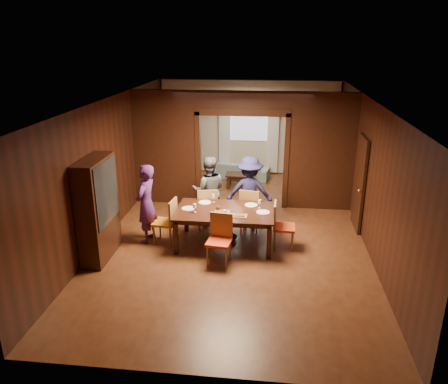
# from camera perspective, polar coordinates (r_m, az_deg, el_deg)

# --- Properties ---
(floor) EXTENTS (9.00, 9.00, 0.00)m
(floor) POSITION_cam_1_polar(r_m,az_deg,el_deg) (9.86, 1.55, -5.02)
(floor) COLOR #492814
(floor) RESTS_ON ground
(ceiling) EXTENTS (5.50, 9.00, 0.02)m
(ceiling) POSITION_cam_1_polar(r_m,az_deg,el_deg) (9.04, 1.72, 11.92)
(ceiling) COLOR silver
(ceiling) RESTS_ON room_walls
(room_walls) EXTENTS (5.52, 9.01, 2.90)m
(room_walls) POSITION_cam_1_polar(r_m,az_deg,el_deg) (11.15, 2.47, 6.11)
(room_walls) COLOR black
(room_walls) RESTS_ON floor
(person_purple) EXTENTS (0.51, 0.68, 1.68)m
(person_purple) POSITION_cam_1_polar(r_m,az_deg,el_deg) (9.20, -10.13, -1.52)
(person_purple) COLOR #481F5D
(person_purple) RESTS_ON floor
(person_grey) EXTENTS (0.86, 0.71, 1.61)m
(person_grey) POSITION_cam_1_polar(r_m,az_deg,el_deg) (9.92, -2.00, 0.16)
(person_grey) COLOR #4E4E54
(person_grey) RESTS_ON floor
(person_navy) EXTENTS (1.05, 0.61, 1.63)m
(person_navy) POSITION_cam_1_polar(r_m,az_deg,el_deg) (9.84, 3.36, 0.03)
(person_navy) COLOR #1B1B43
(person_navy) RESTS_ON floor
(sofa) EXTENTS (1.82, 0.94, 0.51)m
(sofa) POSITION_cam_1_polar(r_m,az_deg,el_deg) (13.38, 2.18, 2.88)
(sofa) COLOR #7B9FA2
(sofa) RESTS_ON floor
(serving_bowl) EXTENTS (0.37, 0.37, 0.09)m
(serving_bowl) POSITION_cam_1_polar(r_m,az_deg,el_deg) (9.06, 0.60, -1.77)
(serving_bowl) COLOR black
(serving_bowl) RESTS_ON dining_table
(dining_table) EXTENTS (2.00, 1.24, 0.76)m
(dining_table) POSITION_cam_1_polar(r_m,az_deg,el_deg) (9.09, 0.13, -4.62)
(dining_table) COLOR black
(dining_table) RESTS_ON floor
(coffee_table) EXTENTS (0.80, 0.50, 0.40)m
(coffee_table) POSITION_cam_1_polar(r_m,az_deg,el_deg) (12.57, 2.10, 1.51)
(coffee_table) COLOR black
(coffee_table) RESTS_ON floor
(chair_left) EXTENTS (0.49, 0.49, 0.97)m
(chair_left) POSITION_cam_1_polar(r_m,az_deg,el_deg) (9.20, -7.78, -3.78)
(chair_left) COLOR orange
(chair_left) RESTS_ON floor
(chair_right) EXTENTS (0.45, 0.45, 0.97)m
(chair_right) POSITION_cam_1_polar(r_m,az_deg,el_deg) (8.98, 7.86, -4.40)
(chair_right) COLOR red
(chair_right) RESTS_ON floor
(chair_far_l) EXTENTS (0.54, 0.54, 0.97)m
(chair_far_l) POSITION_cam_1_polar(r_m,az_deg,el_deg) (9.82, -2.27, -2.04)
(chair_far_l) COLOR orange
(chair_far_l) RESTS_ON floor
(chair_far_r) EXTENTS (0.51, 0.51, 0.97)m
(chair_far_r) POSITION_cam_1_polar(r_m,az_deg,el_deg) (9.79, 3.55, -2.14)
(chair_far_r) COLOR orange
(chair_far_r) RESTS_ON floor
(chair_near) EXTENTS (0.49, 0.49, 0.97)m
(chair_near) POSITION_cam_1_polar(r_m,az_deg,el_deg) (8.28, -0.67, -6.34)
(chair_near) COLOR red
(chair_near) RESTS_ON floor
(hutch) EXTENTS (0.40, 1.20, 2.00)m
(hutch) POSITION_cam_1_polar(r_m,az_deg,el_deg) (8.70, -16.16, -2.16)
(hutch) COLOR black
(hutch) RESTS_ON floor
(door_right) EXTENTS (0.06, 0.90, 2.10)m
(door_right) POSITION_cam_1_polar(r_m,az_deg,el_deg) (10.10, 17.30, 1.08)
(door_right) COLOR black
(door_right) RESTS_ON floor
(window_far) EXTENTS (1.20, 0.03, 1.30)m
(window_far) POSITION_cam_1_polar(r_m,az_deg,el_deg) (13.60, 3.28, 9.42)
(window_far) COLOR silver
(window_far) RESTS_ON back_wall
(curtain_left) EXTENTS (0.35, 0.06, 2.40)m
(curtain_left) POSITION_cam_1_polar(r_m,az_deg,el_deg) (13.71, 0.07, 7.61)
(curtain_left) COLOR white
(curtain_left) RESTS_ON back_wall
(curtain_right) EXTENTS (0.35, 0.06, 2.40)m
(curtain_right) POSITION_cam_1_polar(r_m,az_deg,el_deg) (13.63, 6.41, 7.42)
(curtain_right) COLOR white
(curtain_right) RESTS_ON back_wall
(plate_left) EXTENTS (0.27, 0.27, 0.01)m
(plate_left) POSITION_cam_1_polar(r_m,az_deg,el_deg) (9.04, -4.69, -2.15)
(plate_left) COLOR silver
(plate_left) RESTS_ON dining_table
(plate_far_l) EXTENTS (0.27, 0.27, 0.01)m
(plate_far_l) POSITION_cam_1_polar(r_m,az_deg,el_deg) (9.35, -2.52, -1.36)
(plate_far_l) COLOR white
(plate_far_l) RESTS_ON dining_table
(plate_far_r) EXTENTS (0.27, 0.27, 0.01)m
(plate_far_r) POSITION_cam_1_polar(r_m,az_deg,el_deg) (9.21, 3.57, -1.71)
(plate_far_r) COLOR white
(plate_far_r) RESTS_ON dining_table
(plate_right) EXTENTS (0.27, 0.27, 0.01)m
(plate_right) POSITION_cam_1_polar(r_m,az_deg,el_deg) (8.86, 5.12, -2.64)
(plate_right) COLOR white
(plate_right) RESTS_ON dining_table
(plate_near) EXTENTS (0.27, 0.27, 0.01)m
(plate_near) POSITION_cam_1_polar(r_m,az_deg,el_deg) (8.59, -0.13, -3.30)
(plate_near) COLOR white
(plate_near) RESTS_ON dining_table
(platter_a) EXTENTS (0.30, 0.20, 0.04)m
(platter_a) POSITION_cam_1_polar(r_m,az_deg,el_deg) (8.82, -0.23, -2.58)
(platter_a) COLOR gray
(platter_a) RESTS_ON dining_table
(platter_b) EXTENTS (0.30, 0.20, 0.04)m
(platter_b) POSITION_cam_1_polar(r_m,az_deg,el_deg) (8.65, 2.03, -3.06)
(platter_b) COLOR slate
(platter_b) RESTS_ON dining_table
(wineglass_left) EXTENTS (0.08, 0.08, 0.18)m
(wineglass_left) POSITION_cam_1_polar(r_m,az_deg,el_deg) (8.83, -3.86, -2.10)
(wineglass_left) COLOR silver
(wineglass_left) RESTS_ON dining_table
(wineglass_far) EXTENTS (0.08, 0.08, 0.18)m
(wineglass_far) POSITION_cam_1_polar(r_m,az_deg,el_deg) (9.34, -1.40, -0.80)
(wineglass_far) COLOR silver
(wineglass_far) RESTS_ON dining_table
(wineglass_right) EXTENTS (0.08, 0.08, 0.18)m
(wineglass_right) POSITION_cam_1_polar(r_m,az_deg,el_deg) (9.05, 4.70, -1.56)
(wineglass_right) COLOR white
(wineglass_right) RESTS_ON dining_table
(tumbler) EXTENTS (0.07, 0.07, 0.14)m
(tumbler) POSITION_cam_1_polar(r_m,az_deg,el_deg) (8.61, 0.11, -2.79)
(tumbler) COLOR silver
(tumbler) RESTS_ON dining_table
(condiment_jar) EXTENTS (0.08, 0.08, 0.11)m
(condiment_jar) POSITION_cam_1_polar(r_m,az_deg,el_deg) (8.89, -0.79, -2.15)
(condiment_jar) COLOR #532C13
(condiment_jar) RESTS_ON dining_table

